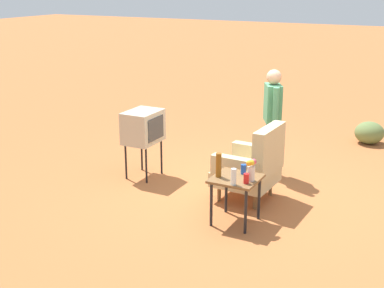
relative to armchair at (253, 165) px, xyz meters
name	(u,v)px	position (x,y,z in m)	size (l,w,h in m)	color
ground_plane	(249,192)	(-0.23, -0.13, -0.50)	(60.00, 60.00, 0.00)	#AD6033
armchair	(253,165)	(0.00, 0.00, 0.00)	(0.81, 0.81, 1.06)	brown
side_table	(236,184)	(0.77, 0.07, 0.01)	(0.56, 0.56, 0.60)	black
tv_on_stand	(143,127)	(-0.07, -1.79, 0.28)	(0.60, 0.45, 1.03)	black
person_standing	(272,116)	(-1.01, -0.10, 0.44)	(0.51, 0.37, 1.64)	#2D3347
bottle_short_clear	(234,177)	(1.00, 0.14, 0.20)	(0.06, 0.06, 0.20)	silver
soda_can_red	(246,179)	(0.89, 0.25, 0.16)	(0.07, 0.07, 0.12)	red
bottle_tall_amber	(219,165)	(0.84, -0.12, 0.25)	(0.07, 0.07, 0.30)	brown
soda_can_blue	(243,169)	(0.61, 0.11, 0.16)	(0.07, 0.07, 0.12)	blue
flower_vase	(251,169)	(0.78, 0.27, 0.25)	(0.14, 0.10, 0.27)	silver
shrub_near	(369,133)	(-3.42, 0.97, -0.29)	(0.53, 0.53, 0.41)	olive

